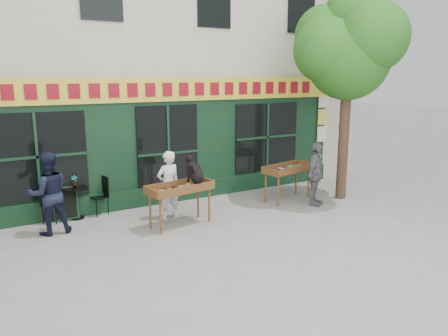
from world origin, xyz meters
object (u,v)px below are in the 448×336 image
(book_cart_center, at_px, (180,190))
(dog, at_px, (195,169))
(man_left, at_px, (48,194))
(bistro_table, at_px, (75,196))
(book_cart_right, at_px, (288,171))
(man_right, at_px, (315,174))
(woman, at_px, (168,185))

(book_cart_center, height_order, dog, dog)
(book_cart_center, height_order, man_left, man_left)
(bistro_table, bearing_deg, book_cart_right, -13.69)
(dog, height_order, bistro_table, dog)
(bistro_table, bearing_deg, man_right, -19.98)
(book_cart_center, distance_m, bistro_table, 2.60)
(book_cart_right, distance_m, man_left, 6.07)
(book_cart_center, xyz_separation_m, man_left, (-2.63, 0.95, 0.07))
(bistro_table, height_order, man_left, man_left)
(dog, height_order, man_right, man_right)
(dog, bearing_deg, man_right, -13.29)
(dog, relative_size, book_cart_right, 0.38)
(book_cart_center, xyz_separation_m, woman, (-0.00, 0.65, -0.01))
(book_cart_right, relative_size, man_left, 0.90)
(book_cart_center, relative_size, woman, 0.97)
(man_right, xyz_separation_m, man_left, (-6.34, 1.28, 0.06))
(book_cart_center, distance_m, woman, 0.65)
(man_left, bearing_deg, bistro_table, -134.38)
(dog, xyz_separation_m, man_right, (3.37, -0.28, -0.46))
(book_cart_center, xyz_separation_m, bistro_table, (-1.93, 1.72, -0.28))
(man_right, bearing_deg, bistro_table, 128.11)
(dog, distance_m, bistro_table, 2.98)
(book_cart_right, distance_m, bistro_table, 5.51)
(woman, distance_m, bistro_table, 2.22)
(man_right, bearing_deg, man_left, 136.65)
(book_cart_right, xyz_separation_m, bistro_table, (-5.34, 1.30, -0.28))
(dog, relative_size, woman, 0.37)
(book_cart_center, xyz_separation_m, dog, (0.35, -0.05, 0.47))
(book_cart_center, distance_m, dog, 0.59)
(book_cart_center, height_order, woman, woman)
(book_cart_center, relative_size, bistro_table, 2.07)
(man_left, bearing_deg, woman, 171.42)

